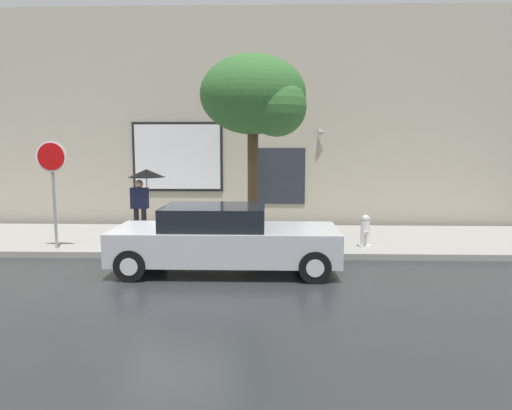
{
  "coord_description": "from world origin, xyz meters",
  "views": [
    {
      "loc": [
        1.97,
        -9.85,
        2.68
      ],
      "look_at": [
        1.61,
        1.8,
        1.2
      ],
      "focal_mm": 32.95,
      "sensor_mm": 36.0,
      "label": 1
    }
  ],
  "objects_px": {
    "parked_car": "(224,239)",
    "stop_sign": "(52,173)",
    "street_tree": "(258,98)",
    "fire_hydrant": "(365,231)",
    "pedestrian_with_umbrella": "(144,183)"
  },
  "relations": [
    {
      "from": "parked_car",
      "to": "pedestrian_with_umbrella",
      "type": "bearing_deg",
      "value": 130.28
    },
    {
      "from": "pedestrian_with_umbrella",
      "to": "street_tree",
      "type": "distance_m",
      "value": 3.92
    },
    {
      "from": "parked_car",
      "to": "stop_sign",
      "type": "bearing_deg",
      "value": 161.78
    },
    {
      "from": "pedestrian_with_umbrella",
      "to": "fire_hydrant",
      "type": "bearing_deg",
      "value": -10.67
    },
    {
      "from": "street_tree",
      "to": "stop_sign",
      "type": "height_order",
      "value": "street_tree"
    },
    {
      "from": "fire_hydrant",
      "to": "pedestrian_with_umbrella",
      "type": "xyz_separation_m",
      "value": [
        -5.82,
        1.1,
        1.11
      ]
    },
    {
      "from": "parked_car",
      "to": "fire_hydrant",
      "type": "xyz_separation_m",
      "value": [
        3.37,
        1.8,
        -0.15
      ]
    },
    {
      "from": "pedestrian_with_umbrella",
      "to": "parked_car",
      "type": "bearing_deg",
      "value": -49.72
    },
    {
      "from": "parked_car",
      "to": "fire_hydrant",
      "type": "bearing_deg",
      "value": 28.14
    },
    {
      "from": "fire_hydrant",
      "to": "pedestrian_with_umbrella",
      "type": "relative_size",
      "value": 0.44
    },
    {
      "from": "street_tree",
      "to": "stop_sign",
      "type": "relative_size",
      "value": 1.81
    },
    {
      "from": "fire_hydrant",
      "to": "stop_sign",
      "type": "bearing_deg",
      "value": -177.12
    },
    {
      "from": "fire_hydrant",
      "to": "pedestrian_with_umbrella",
      "type": "distance_m",
      "value": 6.03
    },
    {
      "from": "pedestrian_with_umbrella",
      "to": "street_tree",
      "type": "relative_size",
      "value": 0.4
    },
    {
      "from": "parked_car",
      "to": "street_tree",
      "type": "relative_size",
      "value": 0.99
    }
  ]
}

